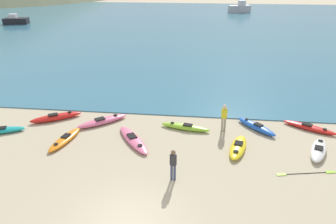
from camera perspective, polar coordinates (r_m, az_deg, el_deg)
name	(u,v)px	position (r m, az deg, el deg)	size (l,w,h in m)	color
ground_plane	(129,224)	(12.89, -6.88, -18.72)	(400.00, 400.00, 0.00)	tan
bay_water	(191,26)	(54.59, 4.10, 14.79)	(160.00, 70.00, 0.06)	teal
kayak_on_sand_0	(56,117)	(21.43, -18.93, -0.83)	(2.96, 2.25, 0.41)	red
kayak_on_sand_1	(133,139)	(17.92, -6.09, -4.77)	(2.57, 3.31, 0.29)	#E5668C
kayak_on_sand_2	(238,147)	(17.42, 12.10, -6.00)	(1.35, 2.75, 0.35)	yellow
kayak_on_sand_3	(256,127)	(19.79, 15.11, -2.46)	(2.29, 2.54, 0.38)	blue
kayak_on_sand_5	(185,127)	(19.14, 3.04, -2.61)	(2.98, 1.19, 0.34)	#8CCC2D
kayak_on_sand_6	(318,150)	(18.43, 24.74, -6.01)	(1.64, 2.73, 0.40)	white
kayak_on_sand_7	(65,139)	(18.68, -17.53, -4.55)	(1.15, 2.92, 0.31)	orange
kayak_on_sand_8	(309,127)	(20.80, 23.39, -2.46)	(2.93, 2.07, 0.32)	red
kayak_on_sand_9	(103,121)	(20.20, -11.33, -1.53)	(2.85, 2.64, 0.37)	#E5668C
person_near_foreground	(173,163)	(14.43, 0.90, -8.90)	(0.31, 0.22, 1.53)	#384260
person_near_waterline	(224,116)	(18.79, 9.74, -0.75)	(0.34, 0.29, 1.66)	gray
moored_boat_0	(240,8)	(72.16, 12.38, 17.25)	(4.71, 2.96, 2.33)	#B2B2B7
moored_boat_1	(16,20)	(61.23, -24.99, 14.27)	(4.07, 2.57, 1.59)	black
loose_paddle	(306,173)	(16.57, 22.90, -9.81)	(2.76, 0.73, 0.03)	black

